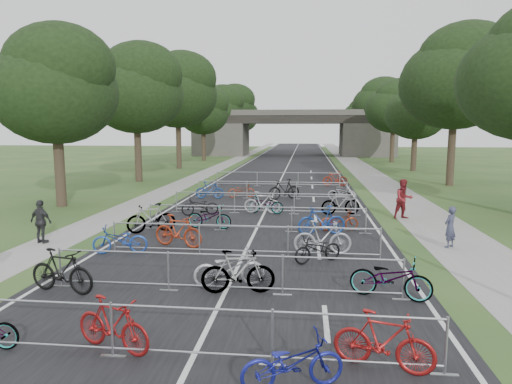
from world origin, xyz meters
The scene contains 53 objects.
ground centered at (0.00, 0.00, 0.00)m, with size 200.00×200.00×0.00m, color #2C4E21.
road centered at (0.00, 50.00, 0.01)m, with size 11.00×140.00×0.01m, color black.
sidewalk_right centered at (8.00, 50.00, 0.01)m, with size 3.00×140.00×0.01m, color gray.
sidewalk_left centered at (-7.50, 50.00, 0.01)m, with size 2.00×140.00×0.01m, color gray.
lane_markings centered at (0.00, 50.00, 0.00)m, with size 0.12×140.00×0.00m, color silver.
overpass_bridge centered at (0.00, 65.00, 3.53)m, with size 31.00×8.00×7.05m.
tree_left_0 centered at (-11.39, 15.93, 6.49)m, with size 6.72×6.72×10.25m.
tree_left_1 centered at (-11.39, 27.93, 7.30)m, with size 7.56×7.56×11.53m.
tree_right_1 centered at (13.11, 27.93, 7.90)m, with size 8.18×8.18×12.47m.
tree_left_2 centered at (-11.39, 39.93, 8.12)m, with size 8.40×8.40×12.81m.
tree_right_2 centered at (13.11, 39.93, 5.95)m, with size 6.16×6.16×9.39m.
tree_left_3 centered at (-11.39, 51.93, 6.49)m, with size 6.72×6.72×10.25m.
tree_right_3 centered at (13.11, 51.93, 6.92)m, with size 7.17×7.17×10.93m.
tree_left_4 centered at (-11.39, 63.93, 7.30)m, with size 7.56×7.56×11.53m.
tree_right_4 centered at (13.11, 63.93, 7.90)m, with size 8.18×8.18×12.47m.
tree_left_5 centered at (-11.39, 75.93, 8.12)m, with size 8.40×8.40×12.81m.
tree_right_5 centered at (13.11, 75.93, 5.95)m, with size 6.16×6.16×9.39m.
tree_left_6 centered at (-11.39, 87.93, 6.49)m, with size 6.72×6.72×10.25m.
tree_right_6 centered at (13.11, 87.93, 6.92)m, with size 7.17×7.17×10.93m.
barrier_row_0 centered at (0.00, 0.00, 0.55)m, with size 9.70×0.08×1.10m.
barrier_row_1 centered at (0.00, 3.60, 0.55)m, with size 9.70×0.08×1.10m.
barrier_row_2 centered at (0.00, 7.20, 0.55)m, with size 9.70×0.08×1.10m.
barrier_row_3 centered at (0.00, 11.00, 0.55)m, with size 9.70×0.08×1.10m.
barrier_row_4 centered at (0.00, 15.00, 0.55)m, with size 9.70×0.08×1.10m.
barrier_row_5 centered at (0.00, 20.00, 0.55)m, with size 9.70×0.08×1.10m.
barrier_row_6 centered at (0.00, 26.00, 0.55)m, with size 9.70×0.08×1.10m.
bike_1 centered at (-1.62, 0.22, 0.55)m, with size 0.51×1.82×1.09m, color maroon.
bike_2 centered at (1.92, -0.72, 0.47)m, with size 0.62×1.79×0.94m, color navy.
bike_3 centered at (3.54, 0.07, 0.55)m, with size 0.52×1.82×1.10m, color maroon.
bike_4 centered at (-4.30, 3.14, 0.59)m, with size 0.56×1.98×1.19m, color black.
bike_5 centered at (0.03, 4.14, 0.52)m, with size 0.69×1.97×1.04m, color #A8A7AE.
bike_6 centered at (0.36, 3.61, 0.59)m, with size 0.55×1.96×1.18m, color #A2A5AA.
bike_7 centered at (4.30, 3.67, 0.54)m, with size 0.72×2.07×1.09m, color #A2A5AA.
bike_8 centered at (-4.30, 6.97, 0.49)m, with size 0.66×1.88×0.99m, color #1C419C.
bike_9 centered at (-2.53, 8.07, 0.60)m, with size 0.57×2.00×1.20m, color #9A2F16.
bike_10 centered at (2.53, 6.65, 0.45)m, with size 0.60×1.73×0.91m, color black.
bike_11 centered at (2.71, 7.62, 0.60)m, with size 0.57×2.00×1.20m, color #9E9FA5.
bike_12 centered at (-4.30, 10.23, 0.61)m, with size 0.57×2.03×1.22m, color #A2A5AA.
bike_13 centered at (-2.04, 11.25, 0.52)m, with size 0.69×1.97×1.03m, color #A2A5AA.
bike_14 centered at (2.77, 10.58, 0.60)m, with size 0.57×2.01×1.21m, color navy.
bike_15 centered at (3.53, 11.43, 0.44)m, with size 0.59×1.68×0.88m, color maroon.
bike_16 centered at (-3.15, 14.19, 0.48)m, with size 0.64×1.84×0.97m, color black.
bike_17 centered at (-0.10, 15.02, 0.56)m, with size 0.53×1.88×1.13m, color #A7A8AF.
bike_18 centered at (0.08, 15.01, 0.49)m, with size 0.65×1.85×0.97m, color #A2A5AA.
bike_19 centered at (3.86, 15.05, 0.59)m, with size 0.56×1.98×1.19m, color #A2A5AA.
bike_20 centered at (-3.81, 19.59, 0.52)m, with size 0.49×1.74×1.05m, color navy.
bike_21 centered at (-1.92, 20.26, 0.44)m, with size 0.59×1.69×0.89m, color maroon.
bike_22 centered at (0.80, 19.69, 0.63)m, with size 0.59×2.10×1.26m, color black.
bike_23 centered at (4.30, 20.00, 0.44)m, with size 0.58×1.67×0.88m, color gray.
bike_27 centered at (4.30, 26.61, 0.56)m, with size 0.53×1.87×1.12m, color maroon.
pedestrian_a centered at (7.37, 9.09, 0.76)m, with size 0.56×0.37×1.53m, color #32344C.
pedestrian_b centered at (6.80, 14.41, 0.96)m, with size 0.93×0.73×1.92m, color maroon.
pedestrian_c centered at (-7.85, 8.05, 0.83)m, with size 0.98×0.41×1.66m, color #28282B.
Camera 1 is at (2.10, -7.88, 4.37)m, focal length 32.00 mm.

